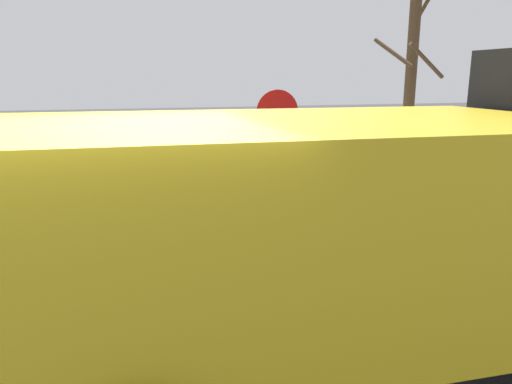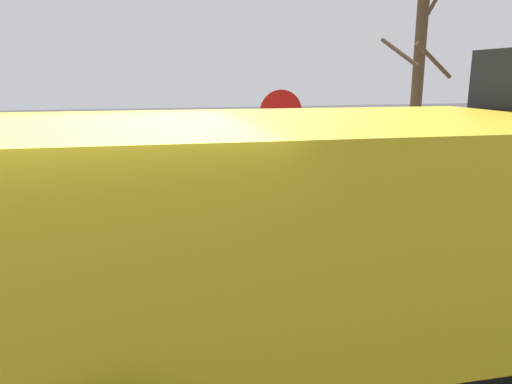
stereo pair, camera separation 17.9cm
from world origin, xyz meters
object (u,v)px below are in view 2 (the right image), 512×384
fire_hydrant (161,194)px  loose_tire (160,195)px  bare_tree (418,80)px  dump_truck_yellow (414,209)px  stop_sign (280,131)px

fire_hydrant → loose_tire: 0.41m
bare_tree → dump_truck_yellow: bearing=-122.0°
fire_hydrant → dump_truck_yellow: 5.70m
dump_truck_yellow → bare_tree: bearing=58.0°
fire_hydrant → dump_truck_yellow: size_ratio=0.12×
stop_sign → dump_truck_yellow: 4.63m
bare_tree → stop_sign: bearing=-158.4°
fire_hydrant → bare_tree: (5.63, 0.74, 2.03)m
stop_sign → dump_truck_yellow: dump_truck_yellow is taller
stop_sign → loose_tire: bearing=172.7°
loose_tire → dump_truck_yellow: dump_truck_yellow is taller
stop_sign → bare_tree: bare_tree is taller
loose_tire → dump_truck_yellow: size_ratio=0.15×
stop_sign → bare_tree: (3.55, 1.41, 0.85)m
stop_sign → bare_tree: 3.92m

